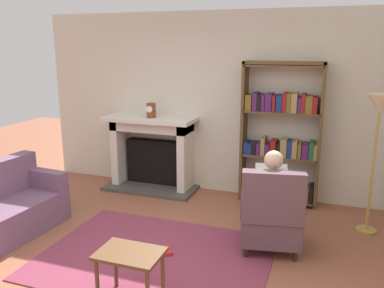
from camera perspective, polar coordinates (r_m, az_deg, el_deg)
name	(u,v)px	position (r m, az deg, el deg)	size (l,w,h in m)	color
ground	(143,272)	(4.24, -7.02, -17.57)	(14.00, 14.00, 0.00)	#98563E
back_wall	(216,104)	(6.07, 3.38, 5.70)	(5.60, 0.10, 2.70)	beige
area_rug	(155,257)	(4.47, -5.25, -15.67)	(2.40, 1.80, 0.01)	#84344A
fireplace	(153,151)	(6.31, -5.62, -0.94)	(1.44, 0.64, 1.15)	#4C4742
mantel_clock	(151,110)	(6.08, -5.85, 4.79)	(0.14, 0.14, 0.22)	brown
bookshelf	(281,138)	(5.73, 12.57, 0.87)	(1.09, 0.32, 2.00)	brown
armchair_reading	(271,215)	(4.47, 11.19, -9.90)	(0.75, 0.73, 0.97)	#331E14
seated_reader	(271,194)	(4.51, 11.24, -7.01)	(0.43, 0.58, 1.14)	silver
side_table	(130,260)	(3.62, -8.83, -16.07)	(0.56, 0.39, 0.49)	brown
scattered_books	(152,250)	(4.56, -5.75, -14.77)	(0.51, 0.25, 0.04)	red
floor_lamp	(379,116)	(5.04, 25.04, 3.58)	(0.32, 0.32, 1.68)	#B7933F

